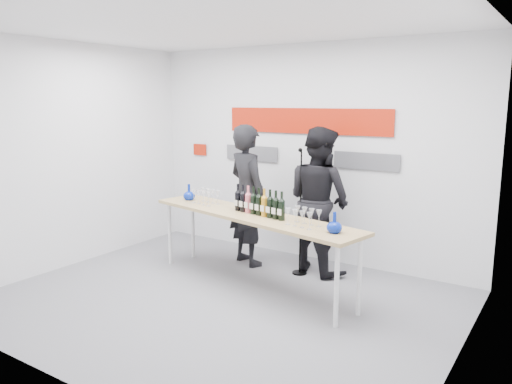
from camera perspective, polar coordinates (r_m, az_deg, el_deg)
ground at (r=5.77m, az=-4.03°, el=-12.33°), size 5.00×5.00×0.00m
back_wall at (r=7.05m, az=5.72°, el=4.44°), size 5.00×0.04×3.00m
signage at (r=7.03m, az=5.25°, el=6.93°), size 3.38×0.02×0.79m
tasting_table at (r=5.95m, az=-0.53°, el=-3.15°), size 3.06×1.20×0.90m
wine_bottles at (r=5.84m, az=0.33°, el=-1.08°), size 0.79×0.24×0.33m
decanter_left at (r=6.81m, az=-7.66°, el=0.00°), size 0.16×0.16×0.21m
decanter_right at (r=5.14m, az=8.96°, el=-3.45°), size 0.16×0.16×0.21m
glasses_left at (r=6.54m, az=-5.77°, el=-0.53°), size 0.39×0.28×0.18m
glasses_right at (r=5.39m, az=5.42°, el=-2.90°), size 0.39×0.28×0.18m
presenter_left at (r=6.78m, az=-0.97°, el=-0.37°), size 0.82×0.69×1.92m
presenter_right at (r=6.53m, az=7.19°, el=-0.93°), size 1.12×0.99×1.91m
mic_stand at (r=6.48m, az=5.05°, el=-5.08°), size 0.19×0.19×1.65m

